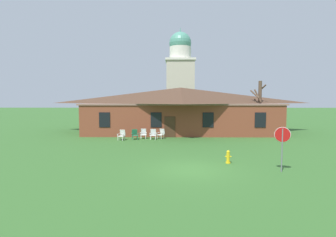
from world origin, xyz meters
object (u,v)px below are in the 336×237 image
Objects in this scene: lawn_chair_by_porch at (122,135)px; fire_hydrant at (228,157)px; lawn_chair_near_door at (135,134)px; lawn_chair_middle at (153,134)px; stop_sign at (282,140)px; lawn_chair_right_end at (161,134)px; lawn_chair_left_end at (143,133)px.

fire_hydrant is (8.06, -8.81, -0.12)m from lawn_chair_by_porch.
lawn_chair_by_porch is at bearing -157.73° from lawn_chair_near_door.
lawn_chair_by_porch and lawn_chair_middle have the same top height.
stop_sign is 2.50× the size of lawn_chair_right_end.
lawn_chair_left_end is at bearing 179.91° from lawn_chair_right_end.
lawn_chair_near_door is (-9.34, 11.10, -1.20)m from stop_sign.
lawn_chair_right_end is at bearing 114.33° from fire_hydrant.
stop_sign reaches higher than lawn_chair_middle.
stop_sign is 14.44m from lawn_chair_left_end.
lawn_chair_left_end is 1.03m from lawn_chair_middle.
lawn_chair_left_end is at bearing 159.76° from lawn_chair_middle.
stop_sign is 2.50× the size of lawn_chair_middle.
lawn_chair_middle is at bearing 3.39° from lawn_chair_near_door.
stop_sign is at bearing -53.49° from lawn_chair_left_end.
lawn_chair_by_porch is 1.24m from lawn_chair_near_door.
lawn_chair_right_end is (1.73, -0.00, 0.00)m from lawn_chair_left_end.
lawn_chair_by_porch is at bearing -165.77° from lawn_chair_right_end.
lawn_chair_near_door and lawn_chair_left_end have the same top height.
lawn_chair_near_door is at bearing -176.61° from lawn_chair_middle.
lawn_chair_near_door is at bearing -169.67° from lawn_chair_right_end.
lawn_chair_middle is at bearing 118.84° from fire_hydrant.
stop_sign is 2.50× the size of lawn_chair_near_door.
lawn_chair_by_porch is 1.00× the size of lawn_chair_near_door.
lawn_chair_right_end is (3.66, 0.93, 0.00)m from lawn_chair_by_porch.
lawn_chair_right_end is at bearing 24.90° from lawn_chair_middle.
stop_sign is at bearing -36.95° from fire_hydrant.
fire_hydrant is at bearing -47.52° from lawn_chair_by_porch.
lawn_chair_middle is 10.71m from fire_hydrant.
lawn_chair_near_door is 1.75m from lawn_chair_middle.
lawn_chair_right_end reaches higher than fire_hydrant.
lawn_chair_left_end is at bearing 25.77° from lawn_chair_by_porch.
stop_sign reaches higher than lawn_chair_by_porch.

